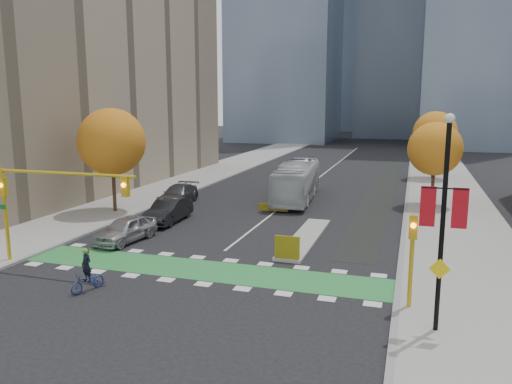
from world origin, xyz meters
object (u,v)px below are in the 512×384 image
Objects in this scene: tree_east_near at (435,149)px; tree_east_far at (435,133)px; hazard_board at (287,247)px; bus at (297,181)px; traffic_signal_west at (43,192)px; traffic_signal_east at (412,247)px; cyclist at (87,277)px; tree_west at (112,142)px; parked_car_c at (178,194)px; parked_car_b at (168,211)px; banner_lamppost at (443,215)px; parked_car_a at (126,229)px.

tree_east_far is (0.50, 16.00, 0.38)m from tree_east_near.
tree_east_far is (8.50, 33.80, 4.44)m from hazard_board.
bus is (-12.00, -16.38, -3.55)m from tree_east_far.
traffic_signal_west reaches higher than traffic_signal_east.
cyclist is at bearing -111.70° from tree_east_far.
hazard_board is at bearing 59.89° from cyclist.
bus is at bearing -178.10° from tree_east_near.
traffic_signal_east is (22.50, -12.51, -2.88)m from tree_west.
bus is 10.56m from parked_car_c.
tree_east_near is 1.28× the size of parked_car_c.
cyclist reaches higher than parked_car_c.
hazard_board is at bearing -114.20° from tree_east_near.
tree_east_near is at bearing 22.62° from tree_west.
parked_car_c is (-2.36, 6.33, -0.06)m from parked_car_b.
traffic_signal_east is (18.43, 0.00, -1.30)m from traffic_signal_west.
tree_east_near is at bearing 88.83° from banner_lamppost.
parked_car_a is (-2.88, 7.85, 0.11)m from cyclist.
parked_car_b reaches higher than parked_car_c.
parked_car_c is (-5.10, 19.66, 0.11)m from cyclist.
tree_west is at bearing 134.75° from parked_car_a.
parked_car_a is (5.36, -7.00, -4.81)m from tree_west.
parked_car_c is at bearing -157.95° from bus.
traffic_signal_west reaches higher than hazard_board.
tree_east_near is at bearing 48.48° from traffic_signal_west.
traffic_signal_east is 14.59m from cyclist.
parked_car_c is (-20.36, 19.31, -3.81)m from banner_lamppost.
tree_west reaches higher than parked_car_c.
traffic_signal_east reaches higher than cyclist.
bus is at bearing 114.33° from traffic_signal_east.
parked_car_a is at bearing 157.53° from banner_lamppost.
traffic_signal_west is at bearing -91.37° from parked_car_c.
parked_car_a is at bearing -120.11° from tree_east_far.
parked_car_a is (-19.14, -33.00, -4.44)m from tree_east_far.
tree_west reaches higher than traffic_signal_west.
tree_east_far is 38.41m from parked_car_a.
hazard_board is 0.12× the size of bus.
hazard_board is 0.34× the size of traffic_signal_east.
bus is at bearing -126.23° from tree_east_far.
banner_lamppost is 4.02× the size of cyclist.
hazard_board is 8.26m from traffic_signal_east.
banner_lamppost is (-0.50, -24.50, -0.25)m from tree_east_near.
cyclist is 13.61m from parked_car_b.
tree_east_near is 24.51m from banner_lamppost.
bus reaches higher than parked_car_c.
banner_lamppost reaches higher than tree_east_near.
cyclist is 24.85m from bus.
traffic_signal_west is 17.65m from parked_car_c.
parked_car_b is at bearing 147.12° from traffic_signal_east.
parked_car_b is at bearing 119.27° from cyclist.
parked_car_a is at bearing 162.18° from traffic_signal_east.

